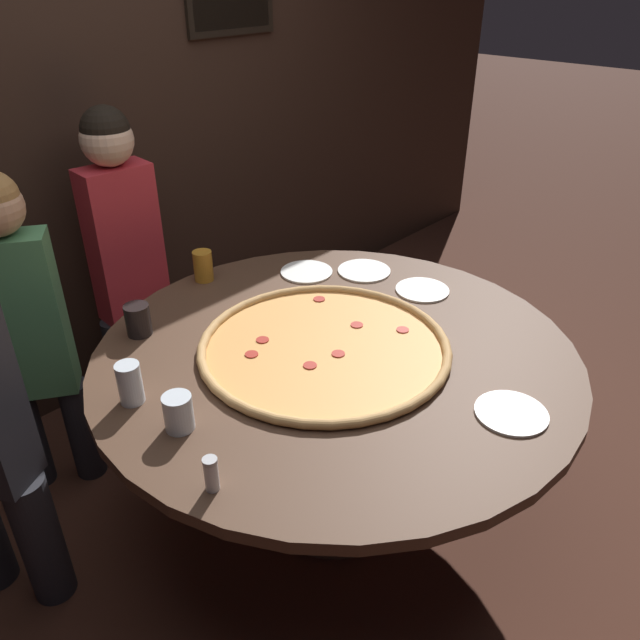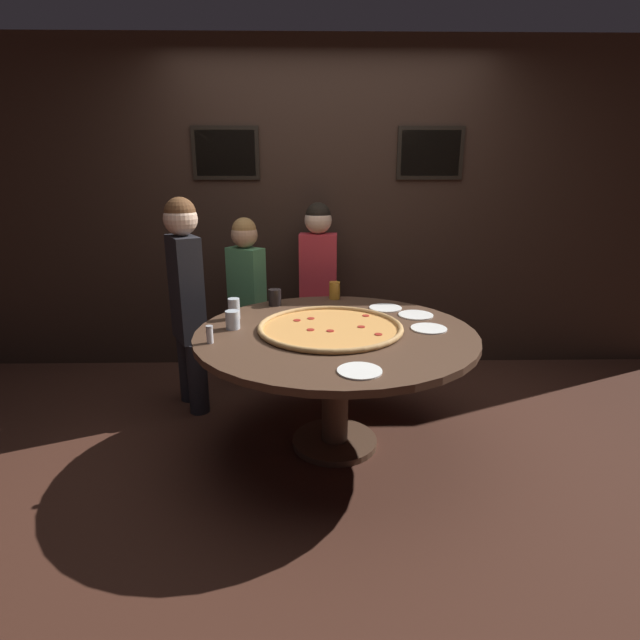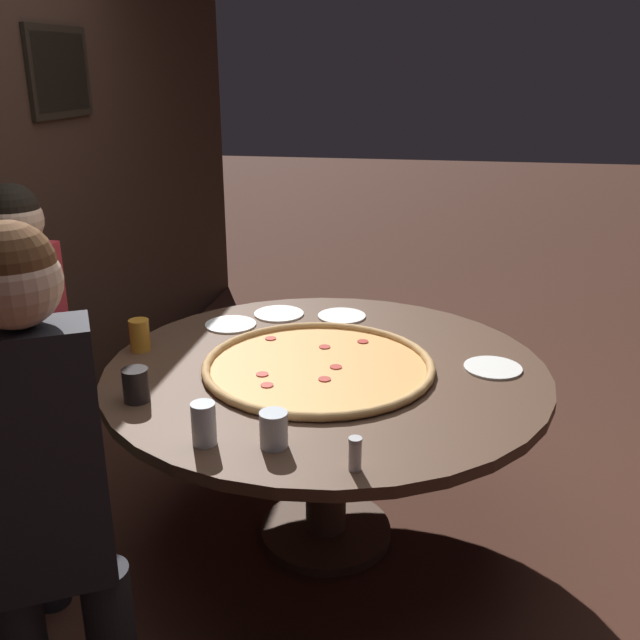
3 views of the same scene
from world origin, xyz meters
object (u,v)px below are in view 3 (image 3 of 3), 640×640
(drink_cup_near_left, at_px, (140,335))
(white_plate_right_side, at_px, (493,368))
(giant_pizza, at_px, (318,365))
(white_plate_near_front, at_px, (279,314))
(drink_cup_far_left, at_px, (204,424))
(white_plate_far_back, at_px, (342,316))
(diner_side_right, at_px, (42,473))
(drink_cup_by_shaker, at_px, (274,429))
(drink_cup_far_right, at_px, (136,385))
(condiment_shaker, at_px, (355,454))
(diner_centre_back, at_px, (32,342))
(dining_table, at_px, (326,397))
(white_plate_beside_cup, at_px, (231,324))

(drink_cup_near_left, distance_m, white_plate_right_side, 1.34)
(giant_pizza, xyz_separation_m, white_plate_near_front, (0.56, 0.28, -0.01))
(giant_pizza, bearing_deg, drink_cup_near_left, 85.38)
(drink_cup_near_left, relative_size, drink_cup_far_left, 0.96)
(white_plate_far_back, xyz_separation_m, diner_side_right, (-1.53, 0.53, 0.09))
(drink_cup_near_left, bearing_deg, drink_cup_far_left, -143.57)
(giant_pizza, distance_m, drink_cup_by_shaker, 0.57)
(white_plate_far_back, bearing_deg, giant_pizza, 179.81)
(drink_cup_far_left, distance_m, diner_side_right, 0.47)
(drink_cup_near_left, height_order, white_plate_near_front, drink_cup_near_left)
(drink_cup_near_left, relative_size, diner_side_right, 0.08)
(drink_cup_far_right, relative_size, white_plate_near_front, 0.51)
(condiment_shaker, bearing_deg, drink_cup_near_left, 52.51)
(giant_pizza, xyz_separation_m, drink_cup_by_shaker, (-0.57, 0.03, 0.04))
(white_plate_right_side, bearing_deg, condiment_shaker, 151.94)
(drink_cup_far_right, height_order, white_plate_near_front, drink_cup_far_right)
(drink_cup_near_left, bearing_deg, white_plate_right_side, -87.71)
(drink_cup_by_shaker, distance_m, white_plate_far_back, 1.15)
(giant_pizza, relative_size, white_plate_right_side, 4.03)
(diner_centre_back, bearing_deg, white_plate_far_back, 124.00)
(drink_cup_near_left, xyz_separation_m, condiment_shaker, (-0.71, -0.93, -0.01))
(drink_cup_near_left, bearing_deg, white_plate_near_front, -41.04)
(diner_centre_back, bearing_deg, drink_cup_far_right, 65.49)
(dining_table, xyz_separation_m, condiment_shaker, (-0.68, -0.19, 0.18))
(giant_pizza, bearing_deg, white_plate_right_side, -79.97)
(dining_table, distance_m, diner_centre_back, 1.14)
(white_plate_near_front, xyz_separation_m, diner_centre_back, (-0.61, 0.82, 0.05))
(dining_table, height_order, drink_cup_near_left, drink_cup_near_left)
(white_plate_far_back, relative_size, diner_centre_back, 0.15)
(white_plate_beside_cup, distance_m, condiment_shaker, 1.24)
(dining_table, distance_m, drink_cup_far_left, 0.70)
(condiment_shaker, height_order, diner_side_right, diner_side_right)
(white_plate_right_side, xyz_separation_m, diner_centre_back, (-0.16, 1.73, 0.05))
(white_plate_right_side, bearing_deg, drink_cup_far_right, 111.87)
(giant_pizza, relative_size, white_plate_far_back, 4.03)
(drink_cup_far_right, distance_m, white_plate_near_front, 0.95)
(white_plate_right_side, distance_m, condiment_shaker, 0.87)
(giant_pizza, relative_size, drink_cup_far_left, 6.55)
(giant_pizza, bearing_deg, diner_side_right, 151.00)
(giant_pizza, bearing_deg, white_plate_near_front, 26.49)
(drink_cup_far_left, xyz_separation_m, diner_side_right, (-0.36, 0.30, 0.03))
(drink_cup_by_shaker, bearing_deg, drink_cup_near_left, 47.38)
(giant_pizza, xyz_separation_m, white_plate_far_back, (0.57, -0.00, -0.01))
(drink_cup_far_right, relative_size, condiment_shaker, 1.16)
(giant_pizza, height_order, drink_cup_far_left, drink_cup_far_left)
(condiment_shaker, bearing_deg, drink_cup_far_right, 68.77)
(condiment_shaker, height_order, diner_centre_back, diner_centre_back)
(white_plate_right_side, distance_m, white_plate_near_front, 1.01)
(white_plate_near_front, bearing_deg, drink_cup_near_left, 138.96)
(drink_cup_near_left, bearing_deg, white_plate_far_back, -53.99)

